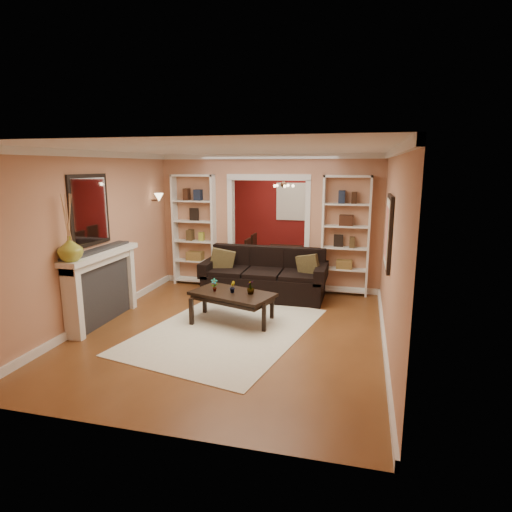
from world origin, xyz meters
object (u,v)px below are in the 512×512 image
(sofa, at_px, (264,274))
(dining_table, at_px, (283,261))
(coffee_table, at_px, (233,307))
(bookshelf_right, at_px, (346,236))
(fireplace, at_px, (103,287))
(bookshelf_left, at_px, (195,230))

(sofa, distance_m, dining_table, 2.09)
(coffee_table, xyz_separation_m, bookshelf_right, (1.66, 2.02, 0.90))
(sofa, relative_size, bookshelf_right, 1.02)
(fireplace, bearing_deg, bookshelf_left, 77.95)
(bookshelf_right, bearing_deg, fireplace, -145.20)
(sofa, xyz_separation_m, coffee_table, (-0.19, -1.44, -0.21))
(dining_table, bearing_deg, sofa, -179.09)
(sofa, height_order, bookshelf_right, bookshelf_right)
(coffee_table, height_order, fireplace, fireplace)
(coffee_table, distance_m, bookshelf_right, 2.77)
(sofa, xyz_separation_m, dining_table, (-0.03, 2.08, -0.20))
(coffee_table, height_order, bookshelf_left, bookshelf_left)
(bookshelf_left, relative_size, bookshelf_right, 1.00)
(bookshelf_right, bearing_deg, sofa, -158.42)
(bookshelf_left, relative_size, fireplace, 1.35)
(bookshelf_right, bearing_deg, dining_table, 134.92)
(bookshelf_left, height_order, dining_table, bookshelf_left)
(bookshelf_right, relative_size, fireplace, 1.35)
(coffee_table, bearing_deg, dining_table, 105.13)
(bookshelf_left, bearing_deg, dining_table, 43.22)
(bookshelf_right, xyz_separation_m, fireplace, (-3.64, -2.53, -0.57))
(bookshelf_left, distance_m, fireplace, 2.65)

